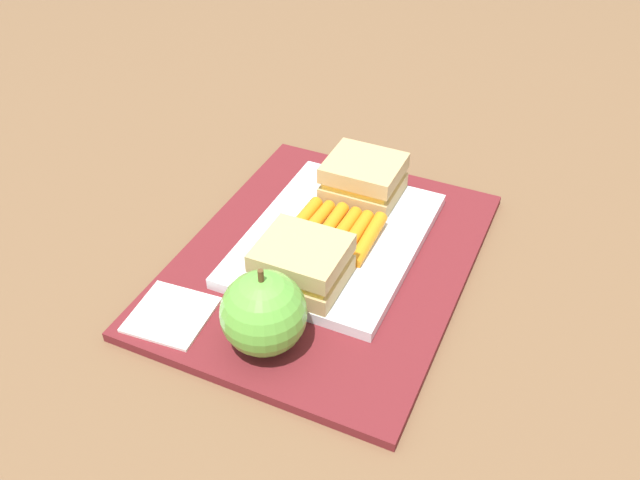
# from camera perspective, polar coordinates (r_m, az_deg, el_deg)

# --- Properties ---
(ground_plane) EXTENTS (2.40, 2.40, 0.00)m
(ground_plane) POSITION_cam_1_polar(r_m,az_deg,el_deg) (0.70, 0.42, -2.06)
(ground_plane) COLOR brown
(lunchbag_mat) EXTENTS (0.36, 0.28, 0.01)m
(lunchbag_mat) POSITION_cam_1_polar(r_m,az_deg,el_deg) (0.70, 0.42, -1.76)
(lunchbag_mat) COLOR maroon
(lunchbag_mat) RESTS_ON ground_plane
(food_tray) EXTENTS (0.23, 0.17, 0.01)m
(food_tray) POSITION_cam_1_polar(r_m,az_deg,el_deg) (0.71, 1.26, 0.12)
(food_tray) COLOR white
(food_tray) RESTS_ON lunchbag_mat
(sandwich_half_left) EXTENTS (0.07, 0.08, 0.04)m
(sandwich_half_left) POSITION_cam_1_polar(r_m,az_deg,el_deg) (0.75, 3.67, 5.20)
(sandwich_half_left) COLOR tan
(sandwich_half_left) RESTS_ON food_tray
(sandwich_half_right) EXTENTS (0.07, 0.08, 0.04)m
(sandwich_half_right) POSITION_cam_1_polar(r_m,az_deg,el_deg) (0.64, -1.51, -1.96)
(sandwich_half_right) COLOR tan
(sandwich_half_right) RESTS_ON food_tray
(carrot_sticks_bundle) EXTENTS (0.08, 0.09, 0.02)m
(carrot_sticks_bundle) POSITION_cam_1_polar(r_m,az_deg,el_deg) (0.70, 1.26, 0.92)
(carrot_sticks_bundle) COLOR orange
(carrot_sticks_bundle) RESTS_ON food_tray
(apple) EXTENTS (0.08, 0.08, 0.09)m
(apple) POSITION_cam_1_polar(r_m,az_deg,el_deg) (0.59, -4.88, -6.07)
(apple) COLOR #66B742
(apple) RESTS_ON lunchbag_mat
(paper_napkin) EXTENTS (0.08, 0.08, 0.00)m
(paper_napkin) POSITION_cam_1_polar(r_m,az_deg,el_deg) (0.65, -12.35, -6.11)
(paper_napkin) COLOR white
(paper_napkin) RESTS_ON lunchbag_mat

